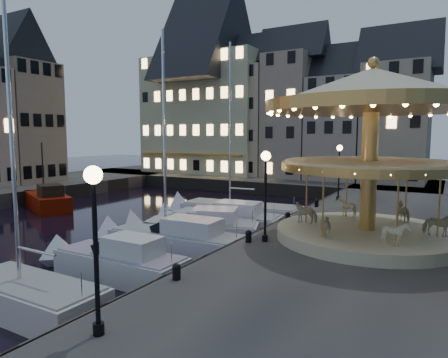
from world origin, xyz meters
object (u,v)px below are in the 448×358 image
Objects in this scene: streetlamp_a at (95,226)px; motorboat_f at (234,211)px; bollard_a at (176,271)px; motorboat_c at (171,240)px; motorboat_a at (21,296)px; red_fishing_boat at (47,201)px; bollard_c at (288,217)px; motorboat_e at (220,220)px; bollard_b at (249,236)px; streetlamp_b at (266,183)px; bollard_d at (317,202)px; motorboat_b at (113,263)px; streetlamp_c at (339,164)px; motorboat_d at (194,230)px; carousel at (371,121)px.

streetlamp_a is 20.64m from motorboat_f.
bollard_a is 0.05× the size of motorboat_c.
motorboat_a is 20.89m from red_fishing_boat.
motorboat_e reaches higher than bollard_c.
bollard_c is at bearing 90.00° from bollard_b.
bollard_b is at bearing -13.67° from red_fishing_boat.
bollard_a is at bearing 98.53° from streetlamp_a.
motorboat_f is at bearing 141.97° from bollard_c.
streetlamp_b reaches higher than bollard_c.
bollard_d is 15.08m from motorboat_b.
motorboat_e is at bearing 130.03° from bollard_b.
streetlamp_c is 18.88m from motorboat_b.
streetlamp_b is at bearing 39.13° from motorboat_b.
motorboat_c reaches higher than bollard_c.
motorboat_e is 1.14× the size of red_fishing_boat.
streetlamp_b is 6.50m from bollard_a.
streetlamp_c reaches higher than motorboat_b.
motorboat_c reaches higher than bollard_b.
motorboat_b reaches higher than bollard_d.
bollard_c is at bearing 61.95° from motorboat_b.
motorboat_b is at bearing -87.87° from motorboat_e.
motorboat_b is (-4.69, 1.70, -0.96)m from bollard_a.
motorboat_d is at bearing -90.61° from motorboat_e.
bollard_a is (-0.60, -19.50, -2.41)m from streetlamp_c.
carousel is at bearing -31.73° from motorboat_f.
motorboat_f reaches higher than bollard_c.
bollard_d is at bearing -99.73° from streetlamp_c.
motorboat_c is 0.87× the size of motorboat_f.
motorboat_c is 1.39× the size of motorboat_e.
bollard_a is 16.42m from motorboat_f.
motorboat_c is at bearing 128.74° from bollard_a.
motorboat_e is at bearing 113.69° from bollard_a.
streetlamp_c is 23.90m from red_fishing_boat.
carousel reaches higher than motorboat_b.
streetlamp_b is 10.30m from bollard_d.
bollard_b is 1.00× the size of bollard_d.
bollard_d is 0.08× the size of motorboat_b.
motorboat_d is 6.70m from motorboat_f.
bollard_d is at bearing 74.57° from motorboat_a.
motorboat_c is at bearing -87.20° from motorboat_e.
motorboat_d is at bearing 93.28° from motorboat_b.
motorboat_c is (0.29, 8.34, 0.14)m from motorboat_a.
streetlamp_a is 13.54m from carousel.
bollard_a is at bearing -68.34° from motorboat_f.
bollard_d is 6.82m from motorboat_e.
red_fishing_boat is at bearing 141.25° from motorboat_a.
streetlamp_b is at bearing -90.00° from streetlamp_c.
streetlamp_a is 23.50m from streetlamp_c.
bollard_c is (-0.60, -9.00, -2.41)m from streetlamp_c.
motorboat_c is (-5.38, -0.04, -3.34)m from streetlamp_b.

